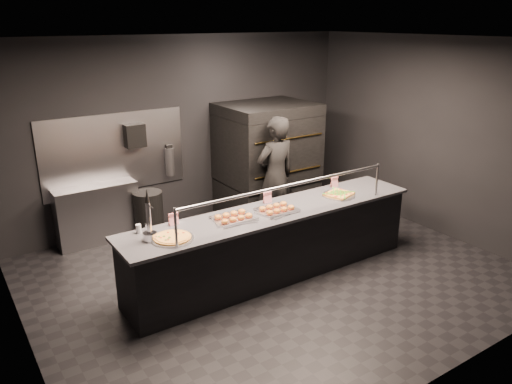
# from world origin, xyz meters

# --- Properties ---
(room) EXTENTS (6.04, 6.00, 3.00)m
(room) POSITION_xyz_m (-0.02, 0.05, 1.50)
(room) COLOR black
(room) RESTS_ON ground
(service_counter) EXTENTS (4.10, 0.78, 1.37)m
(service_counter) POSITION_xyz_m (0.00, -0.00, 0.46)
(service_counter) COLOR black
(service_counter) RESTS_ON ground
(pizza_oven) EXTENTS (1.50, 1.23, 1.91)m
(pizza_oven) POSITION_xyz_m (1.20, 1.90, 0.97)
(pizza_oven) COLOR black
(pizza_oven) RESTS_ON ground
(prep_shelf) EXTENTS (1.20, 0.35, 0.90)m
(prep_shelf) POSITION_xyz_m (-1.60, 2.32, 0.45)
(prep_shelf) COLOR #99999E
(prep_shelf) RESTS_ON ground
(towel_dispenser) EXTENTS (0.30, 0.20, 0.35)m
(towel_dispenser) POSITION_xyz_m (-0.90, 2.39, 1.55)
(towel_dispenser) COLOR black
(towel_dispenser) RESTS_ON room
(fire_extinguisher) EXTENTS (0.14, 0.14, 0.51)m
(fire_extinguisher) POSITION_xyz_m (-0.35, 2.40, 1.06)
(fire_extinguisher) COLOR #B2B2B7
(fire_extinguisher) RESTS_ON room
(beer_tap) EXTENTS (0.15, 0.22, 0.60)m
(beer_tap) POSITION_xyz_m (-1.67, 0.03, 1.09)
(beer_tap) COLOR silver
(beer_tap) RESTS_ON service_counter
(round_pizza) EXTENTS (0.48, 0.48, 0.03)m
(round_pizza) POSITION_xyz_m (-1.45, -0.08, 0.94)
(round_pizza) COLOR silver
(round_pizza) RESTS_ON service_counter
(slider_tray_a) EXTENTS (0.56, 0.46, 0.08)m
(slider_tray_a) POSITION_xyz_m (-0.60, 0.02, 0.95)
(slider_tray_a) COLOR silver
(slider_tray_a) RESTS_ON service_counter
(slider_tray_b) EXTENTS (0.55, 0.46, 0.08)m
(slider_tray_b) POSITION_xyz_m (-0.00, -0.05, 0.95)
(slider_tray_b) COLOR silver
(slider_tray_b) RESTS_ON service_counter
(square_pizza) EXTENTS (0.45, 0.45, 0.05)m
(square_pizza) POSITION_xyz_m (1.06, -0.04, 0.94)
(square_pizza) COLOR silver
(square_pizza) RESTS_ON service_counter
(condiment_jar) EXTENTS (0.16, 0.06, 0.11)m
(condiment_jar) POSITION_xyz_m (-1.67, 0.28, 0.97)
(condiment_jar) COLOR silver
(condiment_jar) RESTS_ON service_counter
(tent_cards) EXTENTS (2.65, 0.04, 0.15)m
(tent_cards) POSITION_xyz_m (0.03, 0.28, 1.00)
(tent_cards) COLOR white
(tent_cards) RESTS_ON service_counter
(trash_bin) EXTENTS (0.44, 0.44, 0.74)m
(trash_bin) POSITION_xyz_m (-0.89, 2.06, 0.37)
(trash_bin) COLOR black
(trash_bin) RESTS_ON ground
(worker) EXTENTS (0.70, 0.47, 1.87)m
(worker) POSITION_xyz_m (0.81, 1.11, 0.93)
(worker) COLOR black
(worker) RESTS_ON ground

